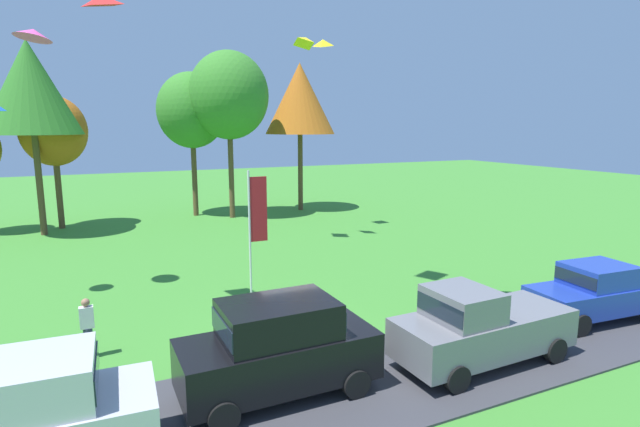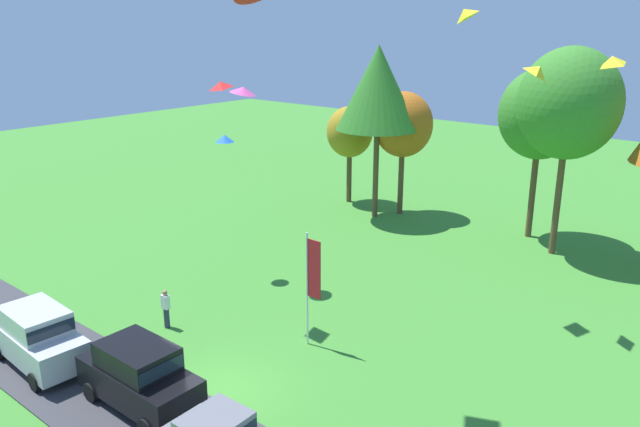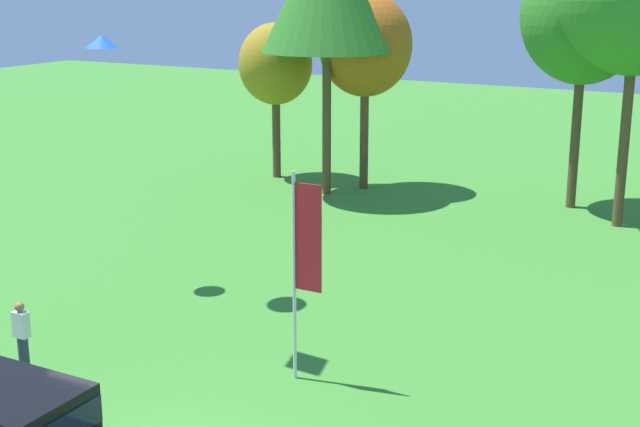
# 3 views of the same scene
# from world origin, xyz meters

# --- Properties ---
(ground_plane) EXTENTS (120.00, 120.00, 0.00)m
(ground_plane) POSITION_xyz_m (0.00, 0.00, 0.00)
(ground_plane) COLOR #3D842D
(pavement_strip) EXTENTS (36.00, 4.40, 0.06)m
(pavement_strip) POSITION_xyz_m (0.00, -2.56, 0.03)
(pavement_strip) COLOR #38383D
(pavement_strip) RESTS_ON ground
(car_suv_far_end) EXTENTS (4.70, 2.25, 2.28)m
(car_suv_far_end) POSITION_xyz_m (-6.39, -3.04, 1.30)
(car_suv_far_end) COLOR #B7B7BC
(car_suv_far_end) RESTS_ON ground
(car_suv_near_entrance) EXTENTS (4.61, 2.06, 2.28)m
(car_suv_near_entrance) POSITION_xyz_m (-1.24, -2.21, 1.30)
(car_suv_near_entrance) COLOR black
(car_suv_near_entrance) RESTS_ON ground
(car_pickup_by_flagpole) EXTENTS (5.05, 2.14, 2.14)m
(car_pickup_by_flagpole) POSITION_xyz_m (4.08, -2.99, 1.11)
(car_pickup_by_flagpole) COLOR slate
(car_pickup_by_flagpole) RESTS_ON ground
(car_sedan_mid_row) EXTENTS (4.53, 2.23, 1.84)m
(car_sedan_mid_row) POSITION_xyz_m (9.72, -2.25, 1.04)
(car_sedan_mid_row) COLOR #1E389E
(car_sedan_mid_row) RESTS_ON ground
(person_on_lawn) EXTENTS (0.36, 0.24, 1.71)m
(person_on_lawn) POSITION_xyz_m (-5.26, 1.88, 0.88)
(person_on_lawn) COLOR #2D334C
(person_on_lawn) RESTS_ON ground
(tree_far_right) EXTENTS (5.23, 5.23, 11.04)m
(tree_far_right) POSITION_xyz_m (-7.41, 20.31, 8.39)
(tree_far_right) COLOR brown
(tree_far_right) RESTS_ON ground
(tree_right_of_center) EXTENTS (3.84, 3.84, 8.11)m
(tree_right_of_center) POSITION_xyz_m (-6.53, 21.99, 5.97)
(tree_right_of_center) COLOR brown
(tree_right_of_center) RESTS_ON ground
(tree_far_left) EXTENTS (4.71, 4.71, 9.93)m
(tree_far_left) POSITION_xyz_m (1.96, 22.97, 7.32)
(tree_far_left) COLOR brown
(tree_far_left) RESTS_ON ground
(tree_center_back) EXTENTS (5.32, 5.32, 11.23)m
(tree_center_back) POSITION_xyz_m (4.09, 21.06, 8.28)
(tree_center_back) COLOR brown
(tree_center_back) RESTS_ON ground
(tree_lone_near) EXTENTS (5.13, 5.13, 10.82)m
(tree_lone_near) POSITION_xyz_m (9.66, 22.03, 8.23)
(tree_lone_near) COLOR brown
(tree_lone_near) RESTS_ON ground
(flag_banner) EXTENTS (0.71, 0.08, 4.74)m
(flag_banner) POSITION_xyz_m (0.47, 4.62, 3.00)
(flag_banner) COLOR silver
(flag_banner) RESTS_ON ground
(kite_diamond_low_drifter) EXTENTS (1.23, 1.29, 0.72)m
(kite_diamond_low_drifter) POSITION_xyz_m (5.77, 12.04, 10.57)
(kite_diamond_low_drifter) COLOR yellow
(kite_diamond_topmost) EXTENTS (1.25, 1.25, 0.56)m
(kite_diamond_topmost) POSITION_xyz_m (7.76, 14.17, 10.94)
(kite_diamond_topmost) COLOR yellow
(kite_diamond_trailing_tail) EXTENTS (1.33, 1.29, 0.42)m
(kite_diamond_trailing_tail) POSITION_xyz_m (-4.19, 4.53, 9.99)
(kite_diamond_trailing_tail) COLOR red
(kite_delta_high_right) EXTENTS (1.70, 1.69, 0.54)m
(kite_delta_high_right) POSITION_xyz_m (-6.25, 7.70, 9.38)
(kite_delta_high_right) COLOR #EA4C9E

